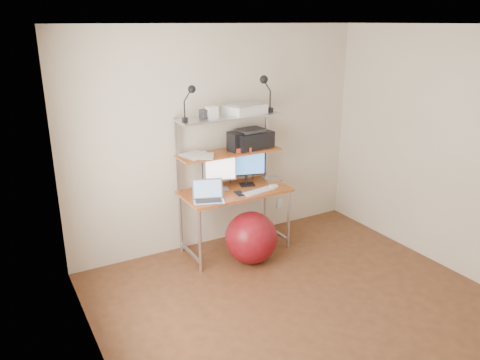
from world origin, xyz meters
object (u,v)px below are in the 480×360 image
object	(u,v)px
monitor_silver	(220,171)
exercise_ball	(251,238)
printer	(251,139)
monitor_black	(246,166)
laptop	(208,196)

from	to	relation	value
monitor_silver	exercise_ball	distance (m)	0.81
monitor_silver	printer	distance (m)	0.53
monitor_silver	printer	world-z (taller)	printer
monitor_black	laptop	bearing A→B (deg)	-142.38
printer	laptop	bearing A→B (deg)	-161.48
laptop	exercise_ball	bearing A→B (deg)	-4.01
monitor_black	exercise_ball	bearing A→B (deg)	-96.79
monitor_silver	laptop	size ratio (longest dim) A/B	1.05
exercise_ball	printer	bearing A→B (deg)	60.75
monitor_silver	laptop	distance (m)	0.40
monitor_black	printer	world-z (taller)	printer
laptop	printer	distance (m)	0.89
monitor_silver	exercise_ball	bearing A→B (deg)	-52.53
laptop	monitor_silver	bearing A→B (deg)	62.07
monitor_silver	monitor_black	world-z (taller)	monitor_black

